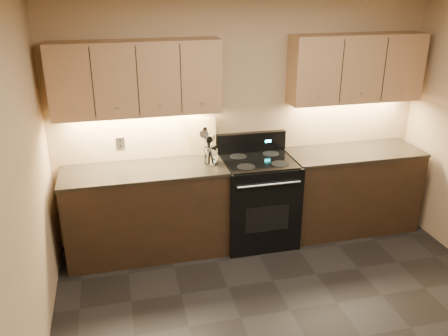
{
  "coord_description": "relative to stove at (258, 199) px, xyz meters",
  "views": [
    {
      "loc": [
        -1.35,
        -2.68,
        2.69
      ],
      "look_at": [
        -0.35,
        1.45,
        0.97
      ],
      "focal_mm": 38.0,
      "sensor_mm": 36.0,
      "label": 1
    }
  ],
  "objects": [
    {
      "name": "upper_cab_left",
      "position": [
        -1.18,
        0.17,
        1.32
      ],
      "size": [
        1.6,
        0.3,
        0.7
      ],
      "primitive_type": "cube",
      "color": "#AA7855",
      "rests_on": "wall_back"
    },
    {
      "name": "upper_cab_right",
      "position": [
        1.1,
        0.17,
        1.32
      ],
      "size": [
        1.44,
        0.3,
        0.7
      ],
      "primitive_type": "cube",
      "color": "#AA7855",
      "rests_on": "wall_back"
    },
    {
      "name": "stove",
      "position": [
        0.0,
        0.0,
        0.0
      ],
      "size": [
        0.76,
        0.68,
        1.14
      ],
      "color": "black",
      "rests_on": "ground"
    },
    {
      "name": "wooden_spoon",
      "position": [
        -0.54,
        0.02,
        0.61
      ],
      "size": [
        0.15,
        0.15,
        0.29
      ],
      "primitive_type": null,
      "rotation": [
        -0.19,
        0.36,
        0.29
      ],
      "color": "tan",
      "rests_on": "utensil_crock"
    },
    {
      "name": "black_spoon",
      "position": [
        -0.51,
        0.04,
        0.62
      ],
      "size": [
        0.08,
        0.14,
        0.31
      ],
      "primitive_type": null,
      "rotation": [
        0.28,
        -0.06,
        0.0
      ],
      "color": "black",
      "rests_on": "utensil_crock"
    },
    {
      "name": "utensil_crock",
      "position": [
        -0.5,
        0.03,
        0.53
      ],
      "size": [
        0.15,
        0.15,
        0.17
      ],
      "color": "white",
      "rests_on": "counter_left"
    },
    {
      "name": "steel_skimmer",
      "position": [
        -0.48,
        0.01,
        0.63
      ],
      "size": [
        0.19,
        0.13,
        0.35
      ],
      "primitive_type": null,
      "rotation": [
        -0.08,
        -0.29,
        -0.07
      ],
      "color": "silver",
      "rests_on": "utensil_crock"
    },
    {
      "name": "black_turner",
      "position": [
        -0.49,
        -0.0,
        0.66
      ],
      "size": [
        0.17,
        0.16,
        0.39
      ],
      "primitive_type": null,
      "rotation": [
        -0.21,
        -0.11,
        0.44
      ],
      "color": "black",
      "rests_on": "utensil_crock"
    },
    {
      "name": "counter_left",
      "position": [
        -1.18,
        0.02,
        -0.01
      ],
      "size": [
        1.62,
        0.62,
        0.93
      ],
      "color": "black",
      "rests_on": "ground"
    },
    {
      "name": "steel_spatula",
      "position": [
        -0.47,
        0.04,
        0.65
      ],
      "size": [
        0.21,
        0.1,
        0.37
      ],
      "primitive_type": null,
      "rotation": [
        0.01,
        -0.35,
        -0.11
      ],
      "color": "silver",
      "rests_on": "utensil_crock"
    },
    {
      "name": "cutting_board",
      "position": [
        -0.56,
        0.29,
        0.66
      ],
      "size": [
        0.34,
        0.15,
        0.42
      ],
      "primitive_type": "cube",
      "rotation": [
        0.1,
        0.0,
        -0.27
      ],
      "color": "tan",
      "rests_on": "counter_left"
    },
    {
      "name": "counter_right",
      "position": [
        1.1,
        0.02,
        -0.01
      ],
      "size": [
        1.46,
        0.62,
        0.93
      ],
      "color": "black",
      "rests_on": "ground"
    },
    {
      "name": "wall_left",
      "position": [
        -2.08,
        -1.68,
        0.82
      ],
      "size": [
        0.04,
        4.0,
        2.6
      ],
      "primitive_type": "cube",
      "color": "tan",
      "rests_on": "ground"
    },
    {
      "name": "outlet_plate",
      "position": [
        -1.38,
        0.31,
        0.64
      ],
      "size": [
        0.08,
        0.01,
        0.12
      ],
      "primitive_type": "cube",
      "color": "#B2B5BA",
      "rests_on": "wall_back"
    },
    {
      "name": "wall_back",
      "position": [
        -0.08,
        0.32,
        0.82
      ],
      "size": [
        4.0,
        0.04,
        2.6
      ],
      "primitive_type": "cube",
      "color": "tan",
      "rests_on": "ground"
    }
  ]
}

